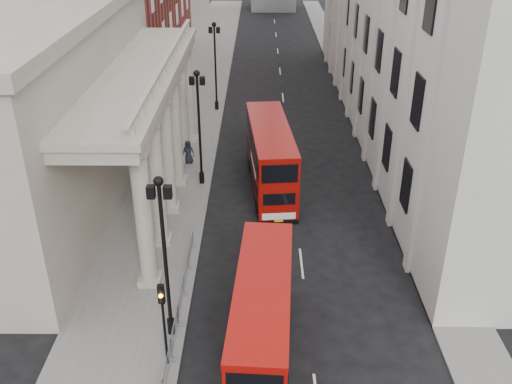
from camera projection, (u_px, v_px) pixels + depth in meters
sidewalk_west at (185, 132)px, 50.34m from camera, size 6.00×140.00×0.12m
sidewalk_east at (372, 133)px, 50.25m from camera, size 3.00×140.00×0.12m
kerb at (219, 132)px, 50.32m from camera, size 0.20×140.00×0.14m
portico_building at (43, 115)px, 37.00m from camera, size 9.00×28.00×12.00m
lamp_post_south at (164, 248)px, 25.04m from camera, size 1.05×0.44×8.32m
lamp_post_mid at (199, 120)px, 39.22m from camera, size 1.05×0.44×8.32m
lamp_post_north at (215, 60)px, 53.40m from camera, size 1.05×0.44×8.32m
traffic_light at (163, 311)px, 24.09m from camera, size 0.28×0.33×4.30m
crowd_barriers at (171, 350)px, 25.44m from camera, size 0.50×18.75×1.10m
bus_near at (263, 319)px, 24.95m from camera, size 2.97×9.92×4.23m
bus_far at (270, 156)px, 39.93m from camera, size 3.55×10.93×4.64m
pedestrian_a at (152, 185)px, 39.13m from camera, size 0.71×0.52×1.79m
pedestrian_b at (153, 185)px, 39.45m from camera, size 0.93×0.87×1.52m
pedestrian_c at (188, 152)px, 44.05m from camera, size 0.95×0.66×1.86m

